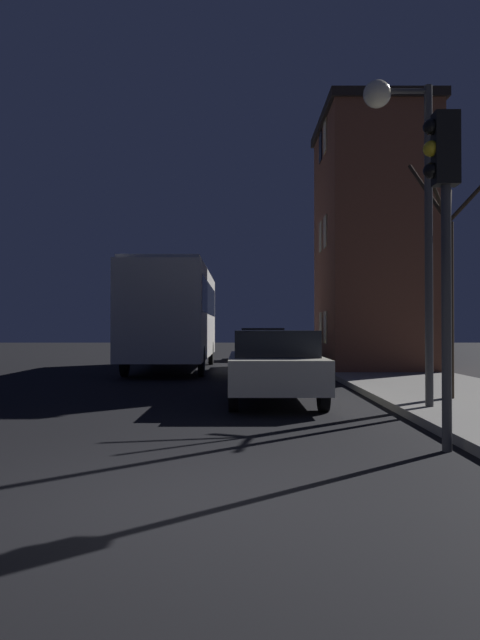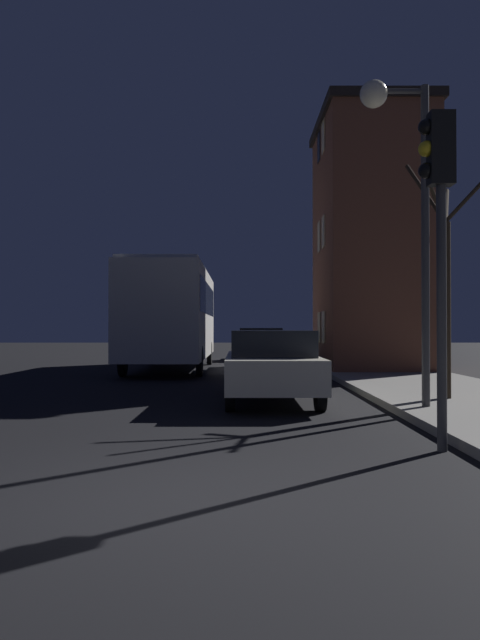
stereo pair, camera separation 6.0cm
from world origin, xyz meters
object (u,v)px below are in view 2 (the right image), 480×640
streetlamp (400,166)px  car_far_lane (259,344)px  car_near_lane (272,364)px  bus (174,310)px  car_mid_lane (261,348)px  bare_tree (446,284)px  traffic_light (440,207)px

streetlamp → car_far_lane: (-1.92, 18.84, -3.61)m
car_near_lane → car_far_lane: bearing=89.2°
bus → car_mid_lane: (3.21, 0.27, -1.40)m
car_far_lane → bare_tree: bearing=-79.7°
streetlamp → bare_tree: (1.24, 1.34, -1.99)m
car_near_lane → car_far_lane: (0.23, 17.04, -0.03)m
traffic_light → car_near_lane: traffic_light is taller
bare_tree → bus: bearing=121.9°
bare_tree → car_near_lane: bearing=172.3°
bare_tree → car_far_lane: size_ratio=1.20×
bus → car_near_lane: (3.10, -9.98, -1.40)m
traffic_light → car_far_lane: (-1.57, 22.10, -2.24)m
streetlamp → car_near_lane: streetlamp is taller
streetlamp → car_far_lane: size_ratio=1.43×
streetlamp → traffic_light: (-0.35, -3.26, -1.37)m
bus → car_far_lane: (3.34, 7.05, -1.43)m
streetlamp → bare_tree: 2.70m
car_near_lane → bus: bearing=107.3°
streetlamp → car_far_lane: 19.28m
traffic_light → car_mid_lane: traffic_light is taller
car_near_lane → bare_tree: bearing=-7.7°
car_near_lane → car_far_lane: car_near_lane is taller
traffic_light → bus: size_ratio=0.42×
bare_tree → car_mid_lane: bare_tree is taller
car_near_lane → car_far_lane: 17.04m
traffic_light → bus: bearing=108.1°
streetlamp → car_near_lane: (-2.16, 1.80, -3.58)m
bus → car_mid_lane: bearing=4.9°
car_mid_lane → car_far_lane: size_ratio=0.98×
bare_tree → car_near_lane: bare_tree is taller
car_near_lane → traffic_light: bearing=-70.4°
traffic_light → bus: traffic_light is taller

